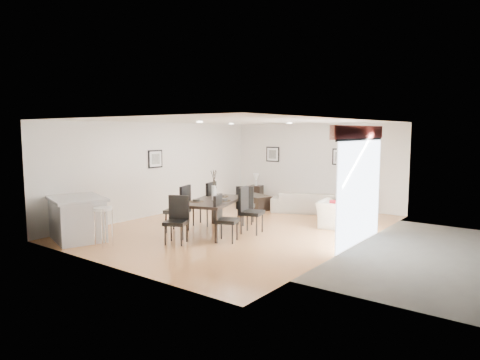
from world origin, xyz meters
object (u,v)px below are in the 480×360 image
Objects in this scene: dining_chair_wfar at (207,201)px; dining_chair_foot at (245,203)px; dining_chair_enear at (223,215)px; kitchen_island at (77,218)px; dining_chair_head at (177,217)px; side_table at (256,193)px; coffee_table at (255,202)px; sofa at (307,202)px; armchair at (341,215)px; dining_chair_efar at (248,207)px; bar_stool at (103,213)px; dining_chair_wnear at (181,206)px; dining_table at (214,203)px.

dining_chair_wfar is 1.12× the size of dining_chair_foot.
kitchen_island is (-2.72, -1.87, -0.09)m from dining_chair_enear.
dining_chair_head is 6.01m from side_table.
dining_chair_enear reaches higher than coffee_table.
sofa is 4.21m from dining_chair_enear.
dining_chair_foot is 3.82m from side_table.
coffee_table is 0.65× the size of kitchen_island.
armchair is at bearing -51.09° from dining_chair_enear.
dining_chair_efar is at bearing 68.40° from sofa.
coffee_table is (-1.00, 4.45, -0.36)m from dining_chair_head.
dining_chair_wfar is 2.92m from bar_stool.
dining_chair_efar is 1.32× the size of bar_stool.
dining_chair_efar is 4.80m from side_table.
dining_chair_wnear reaches higher than side_table.
armchair is 0.64× the size of kitchen_island.
dining_chair_head is 0.96× the size of coffee_table.
side_table is (-2.56, 4.04, -0.35)m from dining_chair_efar.
bar_stool is (-1.76, -1.87, 0.14)m from dining_chair_enear.
bar_stool reaches higher than coffee_table.
dining_chair_enear is 1.00m from dining_chair_head.
sofa is 1.96× the size of coffee_table.
dining_chair_enear is at bearing -62.84° from side_table.
dining_chair_efar is 3.94m from kitchen_island.
dining_chair_foot is (-0.52, -2.47, 0.26)m from sofa.
dining_table is 1.87× the size of dining_chair_wfar.
dining_chair_wfar reaches higher than dining_chair_head.
dining_chair_enear reaches higher than kitchen_island.
armchair is 1.94× the size of side_table.
dining_chair_wfar is at bearing -73.20° from side_table.
sofa is at bearing -47.76° from armchair.
coffee_table is 1.96× the size of side_table.
dining_chair_head is (-0.04, -1.21, -0.14)m from dining_table.
dining_table is 1.97× the size of coffee_table.
dining_chair_efar is 3.34m from bar_stool.
dining_chair_efar is at bearing -40.48° from coffee_table.
kitchen_island is (-1.00, -5.63, 0.28)m from coffee_table.
dining_chair_head reaches higher than dining_chair_foot.
armchair is 4.03m from dining_chair_wnear.
sofa is at bearing 63.60° from dining_table.
dining_chair_efar is at bearing -20.95° from dining_chair_enear.
kitchen_island is at bearing 38.93° from armchair.
dining_chair_foot is (-2.23, -1.06, 0.22)m from armchair.
kitchen_island is (-2.08, -3.60, -0.08)m from dining_chair_foot.
dining_chair_enear is 1.03× the size of dining_chair_foot.
bar_stool is (-0.39, -1.93, 0.08)m from dining_chair_wnear.
dining_chair_wnear is at bearing 49.58° from sofa.
dining_chair_efar is at bearing 16.41° from dining_table.
dining_chair_wfar reaches higher than armchair.
dining_chair_foot is (0.08, 2.42, -0.01)m from dining_chair_head.
kitchen_island is (-0.15, -6.88, 0.22)m from side_table.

